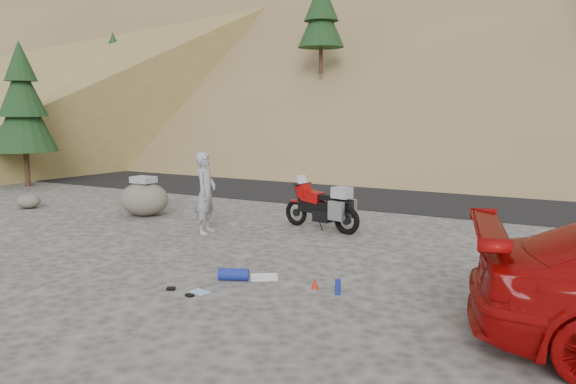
# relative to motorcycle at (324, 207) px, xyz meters

# --- Properties ---
(ground) EXTENTS (140.00, 140.00, 0.00)m
(ground) POSITION_rel_motorcycle_xyz_m (-1.22, -2.77, -0.52)
(ground) COLOR #484542
(ground) RESTS_ON ground
(road) EXTENTS (120.00, 7.00, 0.05)m
(road) POSITION_rel_motorcycle_xyz_m (-1.22, 6.23, -0.52)
(road) COLOR black
(road) RESTS_ON ground
(hillside) EXTENTS (120.00, 73.00, 46.72)m
(hillside) POSITION_rel_motorcycle_xyz_m (-1.27, 38.10, 10.55)
(hillside) COLOR brown
(hillside) RESTS_ON ground
(conifer_verge) EXTENTS (2.20, 2.20, 5.04)m
(conifer_verge) POSITION_rel_motorcycle_xyz_m (-12.22, 1.73, 2.37)
(conifer_verge) COLOR #321E12
(conifer_verge) RESTS_ON ground
(motorcycle) EXTENTS (2.04, 0.85, 1.23)m
(motorcycle) POSITION_rel_motorcycle_xyz_m (0.00, 0.00, 0.00)
(motorcycle) COLOR black
(motorcycle) RESTS_ON ground
(man) EXTENTS (0.57, 0.74, 1.79)m
(man) POSITION_rel_motorcycle_xyz_m (-2.18, -1.49, -0.52)
(man) COLOR #99999F
(man) RESTS_ON ground
(boulder) EXTENTS (1.56, 1.42, 1.03)m
(boulder) POSITION_rel_motorcycle_xyz_m (-4.81, -0.55, -0.08)
(boulder) COLOR #514C46
(boulder) RESTS_ON ground
(small_rock) EXTENTS (0.75, 0.70, 0.40)m
(small_rock) POSITION_rel_motorcycle_xyz_m (-8.38, -1.21, -0.32)
(small_rock) COLOR #514C46
(small_rock) RESTS_ON ground
(gear_white_cloth) EXTENTS (0.58, 0.56, 0.01)m
(gear_white_cloth) POSITION_rel_motorcycle_xyz_m (0.60, -3.74, -0.52)
(gear_white_cloth) COLOR white
(gear_white_cloth) RESTS_ON ground
(gear_blue_mat) EXTENTS (0.52, 0.36, 0.19)m
(gear_blue_mat) POSITION_rel_motorcycle_xyz_m (0.24, -4.09, -0.43)
(gear_blue_mat) COLOR navy
(gear_blue_mat) RESTS_ON ground
(gear_bottle) EXTENTS (0.09, 0.09, 0.23)m
(gear_bottle) POSITION_rel_motorcycle_xyz_m (1.99, -3.96, -0.41)
(gear_bottle) COLOR navy
(gear_bottle) RESTS_ON ground
(gear_funnel) EXTENTS (0.13, 0.13, 0.16)m
(gear_funnel) POSITION_rel_motorcycle_xyz_m (1.57, -3.87, -0.44)
(gear_funnel) COLOR #A9240B
(gear_funnel) RESTS_ON ground
(gear_glove_a) EXTENTS (0.13, 0.11, 0.03)m
(gear_glove_a) POSITION_rel_motorcycle_xyz_m (0.10, -5.05, -0.51)
(gear_glove_a) COLOR black
(gear_glove_a) RESTS_ON ground
(gear_glove_b) EXTENTS (0.15, 0.14, 0.04)m
(gear_glove_b) POSITION_rel_motorcycle_xyz_m (-0.34, -4.94, -0.50)
(gear_glove_b) COLOR black
(gear_glove_b) RESTS_ON ground
(gear_blue_cloth) EXTENTS (0.32, 0.26, 0.01)m
(gear_blue_cloth) POSITION_rel_motorcycle_xyz_m (0.11, -4.83, -0.52)
(gear_blue_cloth) COLOR #90B7DE
(gear_blue_cloth) RESTS_ON ground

